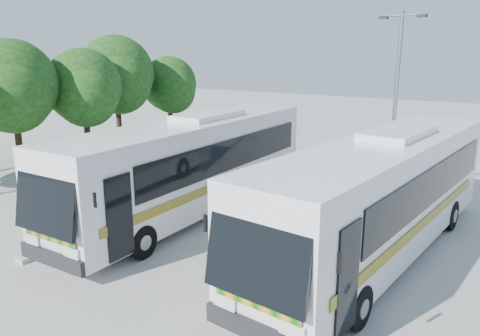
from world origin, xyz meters
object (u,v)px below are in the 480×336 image
Objects in this scene: tree_far_c at (84,87)px; coach_adjacent at (381,194)px; tree_far_d at (117,74)px; tree_far_e at (170,84)px; lamppost at (395,102)px; coach_main at (192,164)px; tree_far_b at (13,85)px.

tree_far_c reaches higher than coach_adjacent.
tree_far_e is (0.68, 4.50, -0.93)m from tree_far_d.
tree_far_e is 0.76× the size of lamppost.
tree_far_c is at bearing 158.24° from coach_main.
tree_far_d is at bearing 92.23° from tree_far_b.
tree_far_b is 1.07× the size of tree_far_c.
tree_far_d is 0.55× the size of coach_main.
tree_far_d is 1.24× the size of tree_far_e.
coach_main is at bearing -2.98° from tree_far_b.
tree_far_c is at bearing -165.20° from lamppost.
lamppost reaches higher than tree_far_e.
tree_far_c is at bearing -86.46° from tree_far_e.
tree_far_c is 1.10× the size of tree_far_e.
tree_far_d is 0.93× the size of lamppost.
tree_far_c is 0.88× the size of tree_far_d.
tree_far_c is at bearing -72.17° from tree_far_d.
tree_far_b is 0.95× the size of tree_far_d.
coach_adjacent is at bearing -1.86° from tree_far_b.
tree_far_e reaches higher than coach_main.
tree_far_e is 0.44× the size of coach_main.
coach_adjacent is at bearing -0.13° from coach_main.
tree_far_d is at bearing 107.83° from tree_far_c.
coach_adjacent is 1.72× the size of lamppost.
coach_main is at bearing -174.17° from coach_adjacent.
tree_far_c reaches higher than tree_far_e.
tree_far_e is (0.39, 12.10, -0.68)m from tree_far_b.
tree_far_c is 3.93m from tree_far_d.
tree_far_d is 15.37m from coach_main.
coach_adjacent is at bearing -65.85° from lamppost.
tree_far_b reaches higher than coach_adjacent.
tree_far_c is at bearing 172.26° from coach_adjacent.
lamppost is (18.66, 4.65, -0.24)m from tree_far_b.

